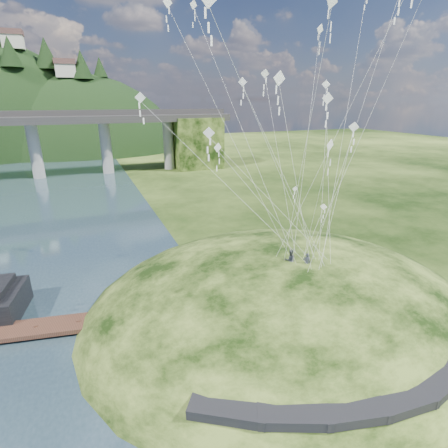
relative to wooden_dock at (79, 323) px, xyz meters
name	(u,v)px	position (x,y,z in m)	size (l,w,h in m)	color
ground	(205,342)	(8.83, -5.43, -0.46)	(320.00, 320.00, 0.00)	black
grass_hill	(281,320)	(16.83, -3.43, -1.96)	(36.00, 32.00, 13.00)	black
footpath	(383,382)	(16.29, -15.17, 1.62)	(22.29, 5.84, 0.83)	black
wooden_dock	(79,323)	(0.00, 0.00, 0.00)	(14.98, 4.79, 1.06)	#371F16
kite_flyers	(295,251)	(16.96, -4.61, 5.39)	(1.87, 1.65, 1.83)	#282C36
kite_swarm	(292,74)	(16.91, -2.59, 18.70)	(21.09, 16.51, 20.92)	white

